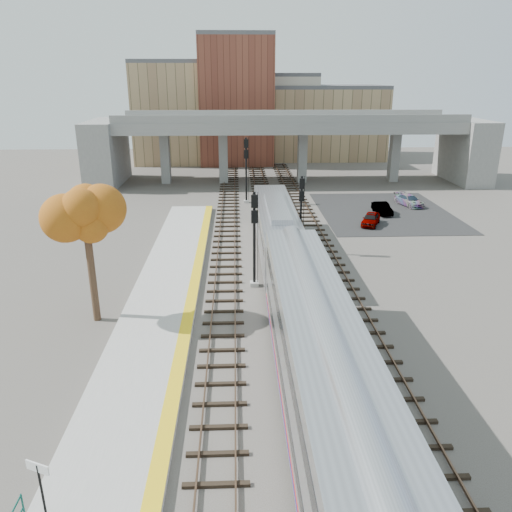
# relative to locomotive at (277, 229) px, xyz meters

# --- Properties ---
(ground) EXTENTS (160.00, 160.00, 0.00)m
(ground) POSITION_rel_locomotive_xyz_m (-1.00, -14.48, -2.28)
(ground) COLOR #47423D
(ground) RESTS_ON ground
(platform) EXTENTS (4.50, 60.00, 0.35)m
(platform) POSITION_rel_locomotive_xyz_m (-8.25, -14.48, -2.10)
(platform) COLOR #9E9E99
(platform) RESTS_ON ground
(yellow_strip) EXTENTS (0.70, 60.00, 0.01)m
(yellow_strip) POSITION_rel_locomotive_xyz_m (-6.35, -14.48, -1.92)
(yellow_strip) COLOR yellow
(yellow_strip) RESTS_ON platform
(tracks) EXTENTS (10.70, 95.00, 0.25)m
(tracks) POSITION_rel_locomotive_xyz_m (-0.07, -1.98, -2.20)
(tracks) COLOR black
(tracks) RESTS_ON ground
(overpass) EXTENTS (54.00, 12.00, 9.50)m
(overpass) POSITION_rel_locomotive_xyz_m (3.92, 30.52, 3.53)
(overpass) COLOR slate
(overpass) RESTS_ON ground
(buildings_far) EXTENTS (43.00, 21.00, 20.60)m
(buildings_far) POSITION_rel_locomotive_xyz_m (0.26, 52.09, 5.60)
(buildings_far) COLOR tan
(buildings_far) RESTS_ON ground
(parking_lot) EXTENTS (14.00, 18.00, 0.04)m
(parking_lot) POSITION_rel_locomotive_xyz_m (13.00, 13.52, -2.26)
(parking_lot) COLOR black
(parking_lot) RESTS_ON ground
(locomotive) EXTENTS (3.02, 19.05, 4.10)m
(locomotive) POSITION_rel_locomotive_xyz_m (0.00, 0.00, 0.00)
(locomotive) COLOR #A8AAB2
(locomotive) RESTS_ON ground
(coach) EXTENTS (3.03, 25.00, 5.00)m
(coach) POSITION_rel_locomotive_xyz_m (-0.00, -22.61, 0.52)
(coach) COLOR #A8AAB2
(coach) RESTS_ON ground
(signal_mast_near) EXTENTS (0.60, 0.64, 6.83)m
(signal_mast_near) POSITION_rel_locomotive_xyz_m (-2.10, -6.56, 1.07)
(signal_mast_near) COLOR #9E9E99
(signal_mast_near) RESTS_ON ground
(signal_mast_mid) EXTENTS (0.60, 0.64, 6.55)m
(signal_mast_mid) POSITION_rel_locomotive_xyz_m (2.00, 0.32, 0.87)
(signal_mast_mid) COLOR #9E9E99
(signal_mast_mid) RESTS_ON ground
(signal_mast_far) EXTENTS (0.60, 0.64, 7.56)m
(signal_mast_far) POSITION_rel_locomotive_xyz_m (-2.10, 18.31, 1.57)
(signal_mast_far) COLOR #9E9E99
(signal_mast_far) RESTS_ON ground
(station_sign) EXTENTS (0.84, 0.41, 2.27)m
(station_sign) POSITION_rel_locomotive_xyz_m (-9.74, -26.43, -0.30)
(station_sign) COLOR black
(station_sign) RESTS_ON platform
(tree) EXTENTS (3.60, 3.60, 8.80)m
(tree) POSITION_rel_locomotive_xyz_m (-11.96, -11.34, 4.25)
(tree) COLOR #382619
(tree) RESTS_ON ground
(car_a) EXTENTS (2.88, 3.98, 1.26)m
(car_a) POSITION_rel_locomotive_xyz_m (10.13, 8.31, -1.61)
(car_a) COLOR #99999E
(car_a) RESTS_ON parking_lot
(car_b) EXTENTS (1.54, 3.78, 1.22)m
(car_b) POSITION_rel_locomotive_xyz_m (12.48, 12.57, -1.63)
(car_b) COLOR #99999E
(car_b) RESTS_ON parking_lot
(car_c) EXTENTS (2.91, 4.55, 1.23)m
(car_c) POSITION_rel_locomotive_xyz_m (16.61, 16.05, -1.62)
(car_c) COLOR #99999E
(car_c) RESTS_ON parking_lot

